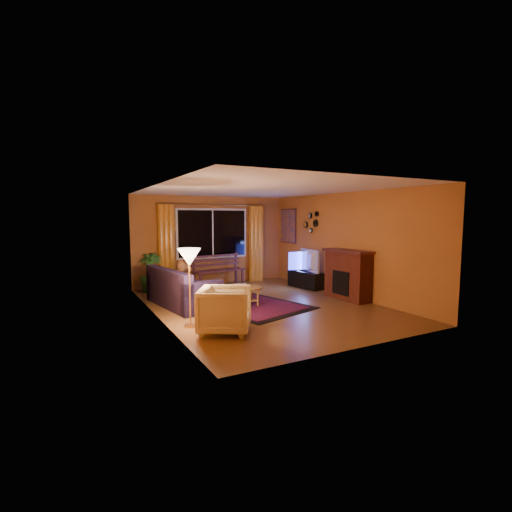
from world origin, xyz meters
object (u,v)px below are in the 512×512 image
sofa (182,287)px  tv_console (306,280)px  bench (219,278)px  coffee_table (239,297)px  armchair (225,308)px  floor_lamp (190,288)px

sofa → tv_console: 3.58m
sofa → bench: bearing=39.5°
coffee_table → tv_console: bearing=22.8°
sofa → tv_console: (3.55, 0.43, -0.18)m
sofa → tv_console: sofa is taller
coffee_table → tv_console: (2.50, 1.05, 0.03)m
bench → tv_console: (2.01, -1.29, 0.00)m
armchair → floor_lamp: size_ratio=0.62×
sofa → armchair: size_ratio=2.39×
sofa → tv_console: size_ratio=1.86×
coffee_table → tv_console: tv_console is taller
armchair → tv_console: (3.47, 2.61, -0.20)m
sofa → floor_lamp: size_ratio=1.48×
sofa → floor_lamp: bearing=-110.6°
armchair → coffee_table: size_ratio=0.78×
coffee_table → armchair: bearing=-121.9°
bench → floor_lamp: (-1.88, -3.31, 0.46)m
floor_lamp → coffee_table: bearing=35.0°
bench → tv_console: tv_console is taller
armchair → coffee_table: (0.97, 1.56, -0.22)m
sofa → armchair: 2.19m
floor_lamp → sofa: bearing=78.0°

